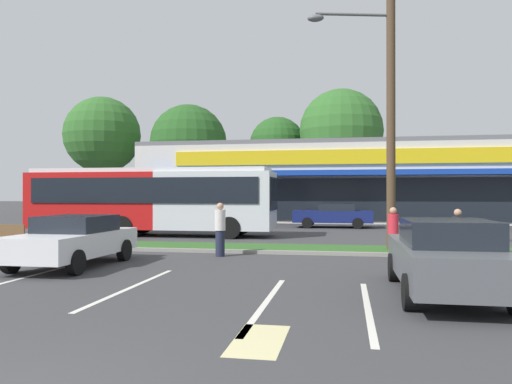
{
  "coord_description": "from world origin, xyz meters",
  "views": [
    {
      "loc": [
        3.52,
        -3.83,
        2.02
      ],
      "look_at": [
        -0.46,
        18.1,
        2.11
      ],
      "focal_mm": 35.06,
      "sensor_mm": 36.0,
      "label": 1
    }
  ],
  "objects": [
    {
      "name": "pedestrian_by_pole",
      "position": [
        4.94,
        12.07,
        0.81
      ],
      "size": [
        0.32,
        0.32,
        1.61
      ],
      "rotation": [
        0.0,
        0.0,
        1.69
      ],
      "color": "#726651",
      "rests_on": "ground_plane"
    },
    {
      "name": "grass_median",
      "position": [
        0.0,
        14.0,
        0.06
      ],
      "size": [
        56.0,
        2.2,
        0.12
      ],
      "primitive_type": "cube",
      "color": "#2D5B23",
      "rests_on": "ground_plane"
    },
    {
      "name": "parking_stripe_2",
      "position": [
        2.04,
        5.36,
        0.0
      ],
      "size": [
        0.12,
        4.8,
        0.01
      ],
      "primitive_type": "cube",
      "color": "silver",
      "rests_on": "ground_plane"
    },
    {
      "name": "bus_stop_bench",
      "position": [
        -8.31,
        11.94,
        0.5
      ],
      "size": [
        1.6,
        0.45,
        0.95
      ],
      "rotation": [
        0.0,
        0.0,
        3.14
      ],
      "color": "brown",
      "rests_on": "ground_plane"
    },
    {
      "name": "curb_lip",
      "position": [
        0.0,
        12.78,
        0.06
      ],
      "size": [
        56.0,
        0.24,
        0.12
      ],
      "primitive_type": "cube",
      "color": "gray",
      "rests_on": "ground_plane"
    },
    {
      "name": "pedestrian_mid",
      "position": [
        6.66,
        11.26,
        0.8
      ],
      "size": [
        0.32,
        0.32,
        1.59
      ],
      "rotation": [
        0.0,
        0.0,
        4.72
      ],
      "color": "#1E2338",
      "rests_on": "ground_plane"
    },
    {
      "name": "car_5",
      "position": [
        -3.99,
        8.98,
        0.73
      ],
      "size": [
        2.02,
        4.43,
        1.4
      ],
      "rotation": [
        0.0,
        0.0,
        -1.57
      ],
      "color": "silver",
      "rests_on": "ground_plane"
    },
    {
      "name": "car_1",
      "position": [
        5.46,
        6.59,
        0.78
      ],
      "size": [
        1.95,
        4.77,
        1.52
      ],
      "rotation": [
        0.0,
        0.0,
        1.57
      ],
      "color": "#515459",
      "rests_on": "ground_plane"
    },
    {
      "name": "pedestrian_near_bench",
      "position": [
        -0.5,
        11.83,
        0.87
      ],
      "size": [
        0.35,
        0.35,
        1.73
      ],
      "rotation": [
        0.0,
        0.0,
        1.23
      ],
      "color": "#1E2338",
      "rests_on": "ground_plane"
    },
    {
      "name": "storefront_building",
      "position": [
        4.26,
        35.56,
        2.9
      ],
      "size": [
        31.61,
        12.46,
        5.79
      ],
      "color": "beige",
      "rests_on": "ground_plane"
    },
    {
      "name": "utility_pole",
      "position": [
        4.9,
        13.75,
        6.01
      ],
      "size": [
        3.16,
        2.37,
        11.3
      ],
      "color": "#4C3826",
      "rests_on": "ground_plane"
    },
    {
      "name": "tree_far_left",
      "position": [
        -20.53,
        42.57,
        7.92
      ],
      "size": [
        7.58,
        7.58,
        11.72
      ],
      "color": "#473323",
      "rests_on": "ground_plane"
    },
    {
      "name": "car_4",
      "position": [
        -4.91,
        26.22,
        0.8
      ],
      "size": [
        4.76,
        1.98,
        1.56
      ],
      "rotation": [
        0.0,
        0.0,
        3.14
      ],
      "color": "black",
      "rests_on": "ground_plane"
    },
    {
      "name": "car_0",
      "position": [
        2.76,
        26.36,
        0.76
      ],
      "size": [
        4.67,
        1.98,
        1.44
      ],
      "rotation": [
        0.0,
        0.0,
        3.14
      ],
      "color": "navy",
      "rests_on": "ground_plane"
    },
    {
      "name": "tree_mid",
      "position": [
        3.03,
        43.69,
        7.93
      ],
      "size": [
        7.84,
        7.84,
        11.86
      ],
      "color": "#473323",
      "rests_on": "ground_plane"
    },
    {
      "name": "lot_arrow",
      "position": [
        2.33,
        2.97,
        0.0
      ],
      "size": [
        0.7,
        1.6,
        0.01
      ],
      "primitive_type": "cube",
      "color": "beige",
      "rests_on": "ground_plane"
    },
    {
      "name": "parking_stripe_0",
      "position": [
        -4.13,
        7.28,
        0.0
      ],
      "size": [
        0.12,
        4.8,
        0.01
      ],
      "primitive_type": "cube",
      "color": "silver",
      "rests_on": "ground_plane"
    },
    {
      "name": "city_bus",
      "position": [
        -5.82,
        19.09,
        1.77
      ],
      "size": [
        12.07,
        2.73,
        3.25
      ],
      "rotation": [
        0.0,
        0.0,
        0.01
      ],
      "color": "#B71414",
      "rests_on": "ground_plane"
    },
    {
      "name": "tree_left",
      "position": [
        -11.41,
        42.14,
        6.9
      ],
      "size": [
        7.36,
        7.36,
        10.59
      ],
      "color": "#473323",
      "rests_on": "ground_plane"
    },
    {
      "name": "parking_stripe_3",
      "position": [
        3.89,
        5.23,
        0.0
      ],
      "size": [
        0.12,
        4.8,
        0.01
      ],
      "primitive_type": "cube",
      "color": "silver",
      "rests_on": "ground_plane"
    },
    {
      "name": "car_3",
      "position": [
        -13.73,
        26.38,
        0.79
      ],
      "size": [
        4.19,
        1.9,
        1.51
      ],
      "rotation": [
        0.0,
        0.0,
        3.14
      ],
      "color": "#B7B7BC",
      "rests_on": "ground_plane"
    },
    {
      "name": "parking_stripe_1",
      "position": [
        -1.05,
        6.3,
        0.0
      ],
      "size": [
        0.12,
        4.8,
        0.01
      ],
      "primitive_type": "cube",
      "color": "silver",
      "rests_on": "ground_plane"
    },
    {
      "name": "tree_mid_left",
      "position": [
        -3.37,
        46.38,
        6.99
      ],
      "size": [
        5.65,
        5.65,
        9.84
      ],
      "color": "#473323",
      "rests_on": "ground_plane"
    }
  ]
}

